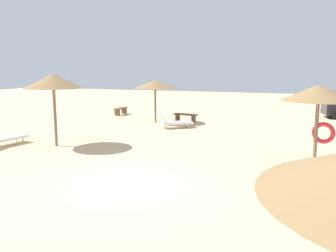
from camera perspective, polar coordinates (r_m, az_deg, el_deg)
name	(u,v)px	position (r m, az deg, el deg)	size (l,w,h in m)	color
ground_plane	(127,185)	(9.83, -6.58, -9.54)	(80.00, 80.00, 0.00)	#DBBA8C
parasol_0	(319,94)	(12.09, 23.24, 4.75)	(2.34, 2.34, 2.66)	#75604C
parasol_4	(155,85)	(20.84, -2.08, 6.73)	(2.52, 2.52, 2.50)	#75604C
parasol_5	(53,82)	(15.03, -18.08, 6.85)	(2.38, 2.38, 2.95)	#75604C
lounger_0	(335,179)	(10.21, 25.45, -7.79)	(1.90, 1.58, 0.78)	white
lounger_4	(174,122)	(18.98, 1.02, 0.64)	(1.87, 1.64, 0.78)	white
lounger_5	(4,138)	(16.15, -25.02, -1.81)	(0.89, 1.98, 0.61)	white
bench_0	(185,116)	(21.25, 2.85, 1.61)	(1.55, 0.65, 0.49)	brown
bench_1	(121,110)	(24.80, -7.66, 2.62)	(0.50, 1.52, 0.49)	brown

